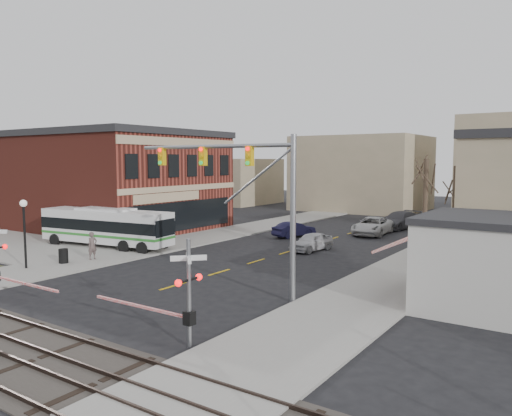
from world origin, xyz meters
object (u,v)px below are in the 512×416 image
at_px(transit_bus, 106,226).
at_px(trash_bin, 63,256).
at_px(rr_crossing_east, 180,293).
at_px(car_c, 372,226).
at_px(car_b, 294,229).
at_px(pedestrian_far, 124,240).
at_px(pedestrian_near, 92,246).
at_px(car_a, 311,242).
at_px(car_d, 399,220).
at_px(traffic_signal_mast, 246,181).
at_px(street_lamp, 24,219).

distance_m(transit_bus, trash_bin, 6.66).
bearing_deg(transit_bus, rr_crossing_east, -32.50).
bearing_deg(car_c, trash_bin, -120.45).
distance_m(car_b, pedestrian_far, 15.09).
bearing_deg(pedestrian_far, trash_bin, -142.73).
height_order(trash_bin, pedestrian_far, pedestrian_far).
relative_size(trash_bin, car_b, 0.23).
distance_m(trash_bin, pedestrian_near, 1.98).
height_order(car_b, pedestrian_near, pedestrian_near).
xyz_separation_m(trash_bin, pedestrian_near, (0.60, 1.82, 0.47)).
relative_size(rr_crossing_east, trash_bin, 6.04).
xyz_separation_m(car_a, car_d, (1.57, 15.60, 0.17)).
height_order(traffic_signal_mast, car_b, traffic_signal_mast).
xyz_separation_m(street_lamp, car_a, (11.54, 15.85, -2.48)).
height_order(transit_bus, traffic_signal_mast, traffic_signal_mast).
xyz_separation_m(trash_bin, pedestrian_far, (-0.28, 5.31, 0.30)).
bearing_deg(rr_crossing_east, trash_bin, 158.74).
bearing_deg(street_lamp, rr_crossing_east, -13.50).
bearing_deg(car_c, rr_crossing_east, -86.28).
distance_m(trash_bin, car_a, 17.47).
distance_m(transit_bus, car_d, 28.02).
bearing_deg(traffic_signal_mast, car_d, 92.74).
height_order(street_lamp, car_d, street_lamp).
xyz_separation_m(traffic_signal_mast, car_d, (-1.35, 28.27, -4.89)).
xyz_separation_m(rr_crossing_east, car_c, (-4.29, 30.23, -1.17)).
distance_m(traffic_signal_mast, car_b, 20.00).
relative_size(car_d, pedestrian_near, 3.14).
bearing_deg(car_c, street_lamp, -119.50).
bearing_deg(car_d, car_b, -107.61).
distance_m(street_lamp, trash_bin, 3.47).
xyz_separation_m(traffic_signal_mast, car_a, (-2.92, 12.67, -5.05)).
relative_size(car_b, pedestrian_far, 2.61).
relative_size(car_c, pedestrian_near, 3.07).
distance_m(traffic_signal_mast, pedestrian_far, 15.61).
bearing_deg(transit_bus, street_lamp, -73.59).
height_order(car_b, pedestrian_far, pedestrian_far).
height_order(street_lamp, trash_bin, street_lamp).
height_order(car_a, pedestrian_near, pedestrian_near).
bearing_deg(rr_crossing_east, transit_bus, 147.50).
bearing_deg(traffic_signal_mast, pedestrian_near, 176.15).
bearing_deg(pedestrian_far, car_b, 7.59).
relative_size(street_lamp, trash_bin, 4.59).
distance_m(car_b, car_c, 7.40).
xyz_separation_m(transit_bus, car_b, (9.44, 12.93, -1.00)).
bearing_deg(trash_bin, car_d, 66.76).
height_order(car_c, pedestrian_far, pedestrian_far).
bearing_deg(car_b, transit_bus, 75.06).
bearing_deg(pedestrian_far, car_a, -19.40).
relative_size(rr_crossing_east, car_d, 0.96).
bearing_deg(street_lamp, car_c, 64.86).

